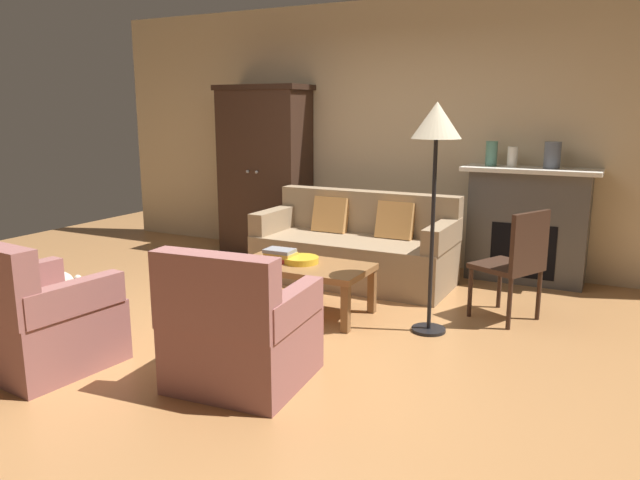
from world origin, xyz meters
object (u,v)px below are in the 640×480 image
object	(u,v)px
armchair_near_right	(239,335)
mantel_vase_jade	(491,154)
couch	(356,249)
armchair_near_left	(37,322)
coffee_table	(303,270)
fruit_bowl	(301,260)
fireplace	(527,224)
armoire	(265,170)
mantel_vase_slate	(552,155)
side_chair_wooden	(516,259)
floor_lamp	(436,134)
dog	(44,284)
book_stack	(281,255)
mantel_vase_cream	(512,157)

from	to	relation	value
armchair_near_right	mantel_vase_jade	bearing A→B (deg)	75.84
couch	armchair_near_left	world-z (taller)	armchair_near_left
coffee_table	fruit_bowl	xyz separation A→B (m)	(-0.03, 0.02, 0.08)
fireplace	armoire	xyz separation A→B (m)	(-2.95, -0.08, 0.40)
mantel_vase_slate	armchair_near_right	distance (m)	3.57
side_chair_wooden	floor_lamp	distance (m)	1.23
armchair_near_left	dog	xyz separation A→B (m)	(-0.91, 0.78, -0.07)
armoire	mantel_vase_slate	world-z (taller)	armoire
armoire	side_chair_wooden	xyz separation A→B (m)	(3.06, -1.17, -0.46)
fruit_bowl	mantel_vase_slate	distance (m)	2.60
fruit_bowl	armchair_near_left	xyz separation A→B (m)	(-0.97, -1.77, -0.13)
mantel_vase_jade	mantel_vase_slate	bearing A→B (deg)	0.00
couch	mantel_vase_jade	size ratio (longest dim) A/B	7.97
fireplace	coffee_table	world-z (taller)	fireplace
armchair_near_right	floor_lamp	xyz separation A→B (m)	(0.76, 1.41, 1.17)
mantel_vase_jade	side_chair_wooden	xyz separation A→B (m)	(0.49, -1.23, -0.73)
coffee_table	side_chair_wooden	world-z (taller)	side_chair_wooden
floor_lamp	dog	world-z (taller)	floor_lamp
armoire	book_stack	world-z (taller)	armoire
dog	mantel_vase_cream	bearing A→B (deg)	41.03
couch	coffee_table	xyz separation A→B (m)	(0.01, -1.09, 0.05)
armoire	side_chair_wooden	world-z (taller)	armoire
coffee_table	mantel_vase_cream	world-z (taller)	mantel_vase_cream
couch	armchair_near_right	bearing A→B (deg)	-82.82
couch	dog	size ratio (longest dim) A/B	4.17
armoire	mantel_vase_jade	bearing A→B (deg)	1.34
mantel_vase_slate	dog	world-z (taller)	mantel_vase_slate
mantel_vase_cream	armchair_near_right	size ratio (longest dim) A/B	0.22
couch	coffee_table	distance (m)	1.09
mantel_vase_jade	floor_lamp	size ratio (longest dim) A/B	0.14
book_stack	floor_lamp	bearing A→B (deg)	2.94
mantel_vase_cream	armchair_near_left	xyz separation A→B (m)	(-2.30, -3.58, -0.90)
armoire	coffee_table	bearing A→B (deg)	-50.14
book_stack	mantel_vase_cream	distance (m)	2.49
fireplace	fruit_bowl	bearing A→B (deg)	-129.66
couch	mantel_vase_slate	world-z (taller)	mantel_vase_slate
armchair_near_right	dog	size ratio (longest dim) A/B	1.91
fireplace	dog	xyz separation A→B (m)	(-3.40, -2.82, -0.32)
fireplace	armoire	distance (m)	2.98
couch	armchair_near_right	xyz separation A→B (m)	(0.31, -2.44, -0.00)
coffee_table	armchair_near_left	world-z (taller)	armchair_near_left
couch	armchair_near_left	distance (m)	3.02
fruit_bowl	side_chair_wooden	bearing A→B (deg)	19.33
coffee_table	fruit_bowl	bearing A→B (deg)	147.46
mantel_vase_jade	armchair_near_left	distance (m)	4.25
couch	side_chair_wooden	bearing A→B (deg)	-17.48
mantel_vase_jade	couch	bearing A→B (deg)	-146.61
coffee_table	armchair_near_left	xyz separation A→B (m)	(-1.00, -1.76, -0.05)
armoire	floor_lamp	distance (m)	3.10
book_stack	armchair_near_right	world-z (taller)	armchair_near_right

